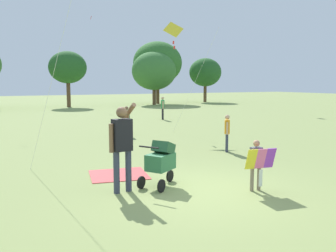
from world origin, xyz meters
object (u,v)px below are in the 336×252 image
person_adult_flyer (122,141)px  person_red_shirt (163,106)px  person_sitting_far (227,130)px  picnic_blanket (119,175)px  child_with_butterfly_kite (257,161)px  stroller (161,159)px  person_couple_left (127,118)px  kite_orange_delta (175,33)px

person_adult_flyer → person_red_shirt: size_ratio=1.33×
person_sitting_far → picnic_blanket: 4.50m
person_red_shirt → picnic_blanket: bearing=-121.2°
child_with_butterfly_kite → person_red_shirt: 14.99m
child_with_butterfly_kite → stroller: bearing=142.2°
stroller → person_couple_left: person_couple_left is taller
person_sitting_far → kite_orange_delta: bearing=82.3°
person_red_shirt → person_couple_left: bearing=-129.8°
person_sitting_far → person_couple_left: 5.30m
person_red_shirt → person_sitting_far: person_red_shirt is taller
stroller → person_couple_left: size_ratio=0.84×
child_with_butterfly_kite → person_couple_left: person_couple_left is taller
stroller → kite_orange_delta: bearing=59.7°
person_adult_flyer → child_with_butterfly_kite: bearing=-25.9°
child_with_butterfly_kite → picnic_blanket: (-2.16, 2.63, -0.65)m
person_sitting_far → person_red_shirt: bearing=75.1°
child_with_butterfly_kite → person_sitting_far: size_ratio=0.88×
stroller → person_sitting_far: (3.74, 2.60, 0.13)m
child_with_butterfly_kite → stroller: 2.08m
kite_orange_delta → person_red_shirt: (2.07, 5.37, -3.66)m
child_with_butterfly_kite → person_sitting_far: person_sitting_far is taller
child_with_butterfly_kite → stroller: (-1.64, 1.27, -0.05)m
person_red_shirt → kite_orange_delta: bearing=-111.1°
person_red_shirt → person_sitting_far: 10.67m
stroller → person_red_shirt: 14.45m
person_red_shirt → person_adult_flyer: bearing=-119.8°
person_couple_left → kite_orange_delta: bearing=-2.4°
person_couple_left → picnic_blanket: bearing=-112.6°
person_adult_flyer → person_couple_left: (3.02, 7.68, -0.34)m
person_adult_flyer → person_sitting_far: (4.66, 2.63, -0.36)m
person_couple_left → person_red_shirt: bearing=50.2°
person_red_shirt → person_couple_left: (-4.38, -5.27, -0.09)m
stroller → picnic_blanket: (-0.52, 1.36, -0.60)m
child_with_butterfly_kite → person_sitting_far: 4.41m
stroller → picnic_blanket: stroller is taller
stroller → picnic_blanket: size_ratio=0.77×
person_couple_left → person_adult_flyer: bearing=-111.5°
person_couple_left → child_with_butterfly_kite: bearing=-92.9°
person_couple_left → person_sitting_far: bearing=-71.9°
kite_orange_delta → person_adult_flyer: bearing=-125.1°
stroller → person_sitting_far: bearing=34.8°
person_sitting_far → picnic_blanket: (-4.26, -1.25, -0.73)m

